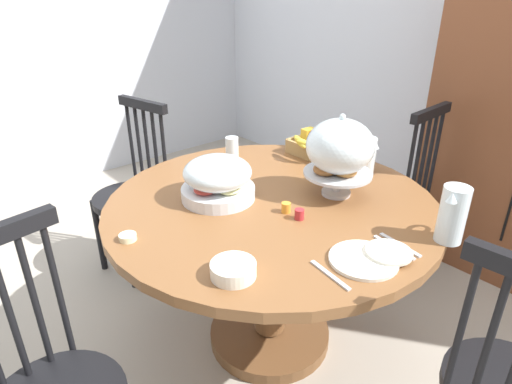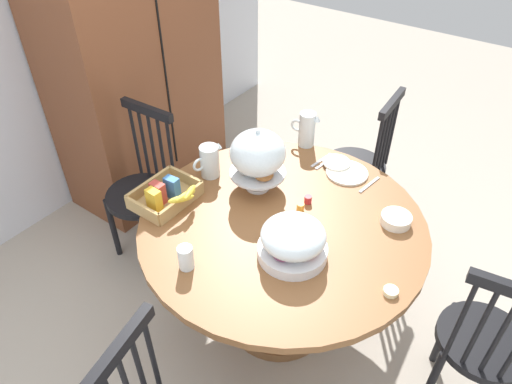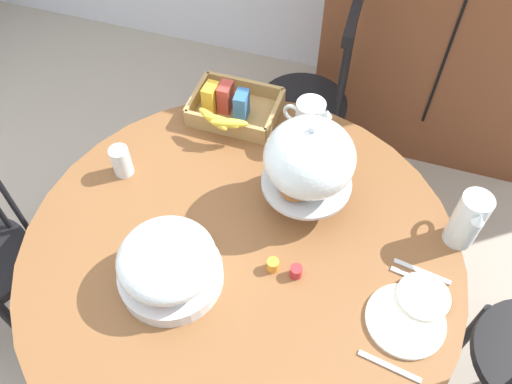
{
  "view_description": "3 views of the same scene",
  "coord_description": "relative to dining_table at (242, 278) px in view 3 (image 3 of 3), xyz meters",
  "views": [
    {
      "loc": [
        1.23,
        -1.09,
        1.54
      ],
      "look_at": [
        -0.02,
        0.0,
        0.74
      ],
      "focal_mm": 30.56,
      "sensor_mm": 36.0,
      "label": 1
    },
    {
      "loc": [
        -1.29,
        -0.84,
        2.21
      ],
      "look_at": [
        0.08,
        0.15,
        0.84
      ],
      "focal_mm": 32.78,
      "sensor_mm": 36.0,
      "label": 2
    },
    {
      "loc": [
        0.37,
        -0.74,
        2.09
      ],
      "look_at": [
        0.08,
        0.15,
        0.84
      ],
      "focal_mm": 36.28,
      "sensor_mm": 36.0,
      "label": 3
    }
  ],
  "objects": [
    {
      "name": "ground_plane",
      "position": [
        -0.08,
        -0.0,
        -0.55
      ],
      "size": [
        10.0,
        10.0,
        0.0
      ],
      "primitive_type": "plane",
      "color": "#A89E8E"
    },
    {
      "name": "dining_table",
      "position": [
        0.0,
        0.0,
        0.0
      ],
      "size": [
        1.34,
        1.34,
        0.74
      ],
      "color": "brown",
      "rests_on": "ground_plane"
    },
    {
      "name": "windsor_chair_far_side",
      "position": [
        -0.02,
        0.97,
        -0.1
      ],
      "size": [
        0.4,
        0.4,
        0.97
      ],
      "color": "black",
      "rests_on": "ground_plane"
    },
    {
      "name": "pastry_stand_with_dome",
      "position": [
        0.14,
        0.24,
        0.38
      ],
      "size": [
        0.28,
        0.28,
        0.34
      ],
      "color": "silver",
      "rests_on": "dining_table"
    },
    {
      "name": "fruit_platter_covered",
      "position": [
        -0.16,
        -0.15,
        0.27
      ],
      "size": [
        0.3,
        0.3,
        0.18
      ],
      "color": "silver",
      "rests_on": "dining_table"
    },
    {
      "name": "orange_juice_pitcher",
      "position": [
        0.08,
        0.5,
        0.27
      ],
      "size": [
        0.18,
        0.1,
        0.17
      ],
      "color": "silver",
      "rests_on": "dining_table"
    },
    {
      "name": "milk_pitcher",
      "position": [
        0.62,
        0.24,
        0.28
      ],
      "size": [
        0.09,
        0.17,
        0.2
      ],
      "color": "silver",
      "rests_on": "dining_table"
    },
    {
      "name": "cereal_basket",
      "position": [
        -0.22,
        0.52,
        0.23
      ],
      "size": [
        0.32,
        0.3,
        0.12
      ],
      "color": "tan",
      "rests_on": "dining_table"
    },
    {
      "name": "china_plate_large",
      "position": [
        0.5,
        -0.08,
        0.19
      ],
      "size": [
        0.22,
        0.22,
        0.01
      ],
      "primitive_type": "cylinder",
      "color": "white",
      "rests_on": "dining_table"
    },
    {
      "name": "china_plate_small",
      "position": [
        0.54,
        0.01,
        0.2
      ],
      "size": [
        0.15,
        0.15,
        0.01
      ],
      "primitive_type": "cylinder",
      "color": "white",
      "rests_on": "china_plate_large"
    },
    {
      "name": "drinking_glass",
      "position": [
        -0.47,
        0.17,
        0.24
      ],
      "size": [
        0.06,
        0.06,
        0.11
      ],
      "primitive_type": "cylinder",
      "color": "silver",
      "rests_on": "dining_table"
    },
    {
      "name": "jam_jar_strawberry",
      "position": [
        0.18,
        -0.03,
        0.21
      ],
      "size": [
        0.04,
        0.04,
        0.04
      ],
      "primitive_type": "cylinder",
      "color": "#B7282D",
      "rests_on": "dining_table"
    },
    {
      "name": "jam_jar_apricot",
      "position": [
        0.11,
        -0.03,
        0.21
      ],
      "size": [
        0.04,
        0.04,
        0.04
      ],
      "primitive_type": "cylinder",
      "color": "orange",
      "rests_on": "dining_table"
    },
    {
      "name": "table_knife",
      "position": [
        0.53,
        0.06,
        0.19
      ],
      "size": [
        0.17,
        0.04,
        0.01
      ],
      "primitive_type": "cube",
      "rotation": [
        0.0,
        0.0,
        6.13
      ],
      "color": "silver",
      "rests_on": "dining_table"
    },
    {
      "name": "dinner_fork",
      "position": [
        0.53,
        0.09,
        0.19
      ],
      "size": [
        0.17,
        0.04,
        0.01
      ],
      "primitive_type": "cube",
      "rotation": [
        0.0,
        0.0,
        6.13
      ],
      "color": "silver",
      "rests_on": "dining_table"
    },
    {
      "name": "soup_spoon",
      "position": [
        0.48,
        -0.21,
        0.19
      ],
      "size": [
        0.17,
        0.04,
        0.01
      ],
      "primitive_type": "cube",
      "rotation": [
        0.0,
        0.0,
        6.13
      ],
      "color": "silver",
      "rests_on": "dining_table"
    }
  ]
}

